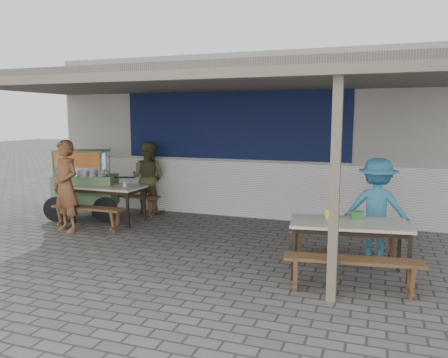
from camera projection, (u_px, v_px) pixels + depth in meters
ground at (182, 256)px, 6.78m from camera, size 60.00×60.00×0.00m
back_wall at (249, 136)px, 9.87m from camera, size 9.00×1.28×3.50m
warung_roof at (204, 83)px, 7.23m from camera, size 9.00×4.21×2.81m
table_left at (109, 190)px, 8.94m from camera, size 1.41×0.77×0.75m
bench_left_street at (88, 213)px, 8.34m from camera, size 1.50×0.29×0.45m
bench_left_wall at (128, 200)px, 9.63m from camera, size 1.50×0.29×0.45m
table_right at (349, 227)px, 5.86m from camera, size 1.65×0.98×0.75m
bench_right_street at (352, 267)px, 5.29m from camera, size 1.67×0.52×0.45m
bench_right_wall at (345, 238)px, 6.53m from camera, size 1.67×0.52×0.45m
vendor_cart at (84, 181)px, 9.26m from camera, size 1.72×1.10×1.46m
patron_street_side at (66, 186)px, 8.18m from camera, size 0.73×0.58×1.73m
patron_wall_side at (148, 178)px, 9.77m from camera, size 0.80×0.63×1.61m
patron_right_table at (377, 209)px, 6.61m from camera, size 1.03×0.64×1.54m
tissue_box at (331, 213)px, 6.07m from camera, size 0.16×0.16×0.13m
donation_box at (357, 215)px, 6.02m from camera, size 0.17×0.13×0.11m
condiment_jar at (125, 184)px, 8.86m from camera, size 0.08×0.08×0.10m
condiment_bowl at (102, 184)px, 9.05m from camera, size 0.21×0.21×0.04m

